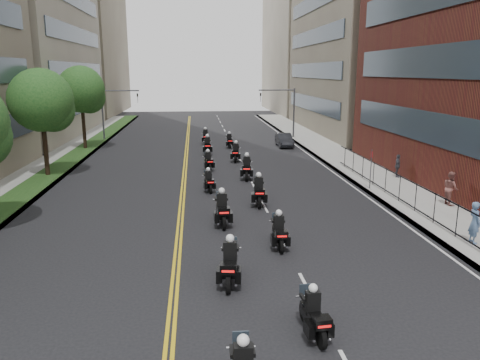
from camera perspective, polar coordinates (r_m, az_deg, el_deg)
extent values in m
cube|color=gray|center=(37.88, 14.04, 1.53)|extent=(4.00, 90.00, 0.15)
cube|color=gray|center=(37.49, -23.09, 0.75)|extent=(4.00, 90.00, 0.15)
cube|color=#163A15|center=(37.24, -21.93, 0.92)|extent=(2.00, 90.00, 0.04)
cube|color=#333F4C|center=(30.89, 22.74, 4.80)|extent=(0.12, 25.80, 1.80)
cube|color=#333F4C|center=(30.64, 23.41, 12.21)|extent=(0.12, 25.80, 1.80)
cube|color=#756656|center=(62.49, 16.20, 19.59)|extent=(15.00, 28.00, 30.00)
cube|color=#333F4C|center=(59.89, 8.67, 9.21)|extent=(0.12, 24.08, 1.80)
cube|color=#333F4C|center=(59.76, 8.80, 13.04)|extent=(0.12, 24.08, 1.80)
cube|color=#333F4C|center=(59.90, 8.94, 16.87)|extent=(0.12, 24.08, 1.80)
cube|color=#333F4C|center=(60.30, 9.08, 20.66)|extent=(0.12, 24.08, 1.80)
cube|color=gray|center=(90.86, 8.93, 16.49)|extent=(15.00, 28.00, 26.00)
cube|color=#333F4C|center=(59.60, -18.67, 8.67)|extent=(0.12, 24.08, 1.80)
cube|color=#333F4C|center=(59.47, -18.96, 12.50)|extent=(0.12, 24.08, 1.80)
cube|color=#333F4C|center=(59.61, -19.25, 16.34)|extent=(0.12, 24.08, 1.80)
cube|color=#756656|center=(90.69, -19.95, 15.89)|extent=(16.00, 28.00, 26.00)
cube|color=black|center=(25.51, 21.73, -1.04)|extent=(0.05, 28.00, 0.05)
cube|color=black|center=(25.84, 21.48, -3.83)|extent=(0.05, 28.00, 0.05)
cylinder|color=black|center=(35.90, -22.69, 4.30)|extent=(0.32, 0.32, 5.11)
sphere|color=#184A1C|center=(35.62, -23.11, 8.94)|extent=(4.40, 4.40, 4.40)
sphere|color=#184A1C|center=(35.88, -21.89, 7.90)|extent=(3.08, 3.08, 3.08)
cylinder|color=black|center=(47.40, -18.54, 6.72)|extent=(0.32, 0.32, 5.39)
sphere|color=#184A1C|center=(47.19, -18.81, 10.43)|extent=(4.40, 4.40, 4.40)
sphere|color=#184A1C|center=(47.48, -17.92, 9.57)|extent=(3.08, 3.08, 3.08)
cylinder|color=#3F3F44|center=(53.33, 6.58, 8.06)|extent=(0.18, 0.18, 5.60)
cylinder|color=#3F3F44|center=(52.79, 4.49, 10.88)|extent=(4.00, 0.14, 0.14)
imported|color=black|center=(52.54, 2.52, 10.02)|extent=(0.16, 0.20, 1.00)
cylinder|color=#3F3F44|center=(53.09, -16.39, 7.59)|extent=(0.18, 0.18, 5.60)
cylinder|color=#3F3F44|center=(52.59, -14.40, 10.51)|extent=(4.00, 0.14, 0.14)
imported|color=black|center=(52.39, -12.38, 9.73)|extent=(0.16, 0.20, 1.00)
cube|color=black|center=(11.30, 0.39, -20.80)|extent=(0.45, 0.29, 0.62)
sphere|color=white|center=(11.08, 0.39, -18.96)|extent=(0.29, 0.29, 0.29)
cylinder|color=black|center=(13.68, 9.89, -18.45)|extent=(0.18, 0.64, 0.63)
cylinder|color=black|center=(14.87, 7.85, -15.60)|extent=(0.18, 0.64, 0.63)
cube|color=black|center=(14.14, 8.86, -16.06)|extent=(0.50, 1.27, 0.37)
cube|color=silver|center=(14.28, 8.76, -16.72)|extent=(0.39, 0.54, 0.28)
cube|color=black|center=(13.43, 9.98, -16.71)|extent=(0.51, 0.43, 0.29)
cube|color=red|center=(13.29, 10.28, -17.17)|extent=(0.37, 0.06, 0.06)
cube|color=black|center=(13.96, 8.86, -14.32)|extent=(0.43, 0.29, 0.57)
sphere|color=white|center=(13.80, 8.91, -12.88)|extent=(0.27, 0.27, 0.27)
cylinder|color=black|center=(16.37, -1.41, -12.46)|extent=(0.25, 0.74, 0.73)
cylinder|color=black|center=(17.92, -1.05, -10.10)|extent=(0.25, 0.74, 0.73)
cube|color=black|center=(17.02, -1.22, -10.31)|extent=(0.64, 1.49, 0.43)
cube|color=silver|center=(17.17, -1.21, -10.99)|extent=(0.48, 0.64, 0.32)
cube|color=black|center=(16.14, -1.42, -10.68)|extent=(0.61, 0.52, 0.34)
cube|color=red|center=(15.94, -1.47, -11.07)|extent=(0.43, 0.09, 0.07)
cube|color=black|center=(16.87, -1.22, -8.57)|extent=(0.51, 0.36, 0.66)
sphere|color=white|center=(16.71, -1.23, -7.13)|extent=(0.31, 0.31, 0.31)
cylinder|color=black|center=(19.75, 5.04, -7.99)|extent=(0.16, 0.67, 0.67)
cylinder|color=black|center=(21.20, 4.42, -6.47)|extent=(0.16, 0.67, 0.67)
cube|color=black|center=(20.38, 4.73, -6.48)|extent=(0.46, 1.34, 0.39)
cube|color=silver|center=(20.50, 4.70, -7.03)|extent=(0.39, 0.55, 0.29)
cube|color=black|center=(19.57, 5.07, -6.60)|extent=(0.52, 0.43, 0.31)
cube|color=red|center=(19.38, 5.16, -6.86)|extent=(0.39, 0.04, 0.07)
cube|color=black|center=(20.27, 4.74, -5.13)|extent=(0.44, 0.29, 0.61)
sphere|color=white|center=(20.15, 4.76, -4.01)|extent=(0.28, 0.28, 0.28)
cylinder|color=black|center=(22.46, -1.99, -5.19)|extent=(0.18, 0.76, 0.75)
cylinder|color=black|center=(24.14, -2.40, -3.88)|extent=(0.18, 0.76, 0.75)
cube|color=black|center=(23.20, -2.21, -3.79)|extent=(0.52, 1.51, 0.44)
cube|color=silver|center=(23.33, -2.22, -4.35)|extent=(0.44, 0.62, 0.33)
cube|color=black|center=(22.28, -2.00, -3.79)|extent=(0.59, 0.48, 0.35)
cube|color=red|center=(22.07, -1.94, -4.02)|extent=(0.44, 0.05, 0.08)
cube|color=black|center=(23.10, -2.24, -2.44)|extent=(0.50, 0.33, 0.69)
sphere|color=white|center=(22.99, -2.25, -1.32)|extent=(0.32, 0.32, 0.32)
cylinder|color=black|center=(25.86, 2.38, -2.72)|extent=(0.22, 0.77, 0.76)
cylinder|color=black|center=(27.57, 2.18, -1.71)|extent=(0.22, 0.77, 0.76)
cube|color=black|center=(26.63, 2.28, -1.55)|extent=(0.59, 1.53, 0.44)
cube|color=silver|center=(26.75, 2.27, -2.05)|extent=(0.47, 0.64, 0.33)
cube|color=black|center=(25.71, 2.39, -1.48)|extent=(0.61, 0.51, 0.36)
cube|color=red|center=(25.49, 2.42, -1.66)|extent=(0.45, 0.07, 0.08)
cube|color=black|center=(26.55, 2.29, -0.36)|extent=(0.51, 0.35, 0.69)
sphere|color=white|center=(26.46, 2.29, 0.63)|extent=(0.32, 0.32, 0.32)
cylinder|color=black|center=(29.07, -3.64, -1.09)|extent=(0.20, 0.62, 0.61)
cylinder|color=black|center=(30.46, -4.07, -0.44)|extent=(0.20, 0.62, 0.61)
cube|color=black|center=(29.71, -3.87, -0.28)|extent=(0.53, 1.26, 0.36)
cube|color=silver|center=(29.80, -3.87, -0.65)|extent=(0.40, 0.54, 0.27)
cube|color=black|center=(28.96, -3.65, -0.19)|extent=(0.51, 0.43, 0.29)
cube|color=red|center=(28.78, -3.59, -0.31)|extent=(0.36, 0.07, 0.06)
cube|color=black|center=(29.65, -3.89, 0.59)|extent=(0.43, 0.30, 0.56)
sphere|color=white|center=(29.58, -3.91, 1.31)|extent=(0.26, 0.26, 0.26)
cylinder|color=black|center=(32.20, 0.81, 0.47)|extent=(0.25, 0.77, 0.76)
cylinder|color=black|center=(33.94, 0.85, 1.13)|extent=(0.25, 0.77, 0.76)
cube|color=black|center=(33.00, 0.83, 1.34)|extent=(0.65, 1.55, 0.45)
cube|color=silver|center=(33.11, 0.83, 0.92)|extent=(0.49, 0.66, 0.33)
cube|color=black|center=(32.08, 0.82, 1.48)|extent=(0.63, 0.53, 0.36)
cube|color=red|center=(31.85, 0.81, 1.36)|extent=(0.45, 0.09, 0.08)
cube|color=black|center=(32.95, 0.84, 2.31)|extent=(0.52, 0.37, 0.69)
sphere|color=white|center=(32.88, 0.84, 3.11)|extent=(0.32, 0.32, 0.32)
cylinder|color=black|center=(35.39, -3.69, 1.52)|extent=(0.22, 0.67, 0.65)
cylinder|color=black|center=(36.88, -4.10, 1.98)|extent=(0.22, 0.67, 0.65)
cube|color=black|center=(36.08, -3.90, 2.17)|extent=(0.58, 1.34, 0.39)
cube|color=silver|center=(36.17, -3.91, 1.84)|extent=(0.43, 0.57, 0.29)
cube|color=black|center=(35.29, -3.70, 2.31)|extent=(0.55, 0.47, 0.31)
cube|color=red|center=(35.10, -3.65, 2.22)|extent=(0.39, 0.08, 0.07)
cube|color=black|center=(36.04, -3.93, 2.94)|extent=(0.46, 0.32, 0.60)
sphere|color=white|center=(35.98, -3.94, 3.58)|extent=(0.28, 0.28, 0.28)
cylinder|color=black|center=(38.76, -0.57, 2.61)|extent=(0.24, 0.73, 0.71)
cylinder|color=black|center=(40.42, -0.45, 3.04)|extent=(0.24, 0.73, 0.71)
cube|color=black|center=(39.54, -0.51, 3.25)|extent=(0.63, 1.47, 0.42)
cube|color=silver|center=(39.63, -0.50, 2.92)|extent=(0.47, 0.63, 0.32)
cube|color=black|center=(38.67, -0.57, 3.41)|extent=(0.60, 0.51, 0.34)
cube|color=red|center=(38.45, -0.58, 3.32)|extent=(0.42, 0.09, 0.07)
cube|color=black|center=(39.50, -0.50, 4.02)|extent=(0.50, 0.35, 0.65)
sphere|color=white|center=(39.45, -0.51, 4.65)|extent=(0.30, 0.30, 0.30)
cylinder|color=black|center=(42.28, -3.96, 3.48)|extent=(0.16, 0.74, 0.74)
cylinder|color=black|center=(44.00, -4.00, 3.86)|extent=(0.16, 0.74, 0.74)
cube|color=black|center=(43.09, -3.99, 4.07)|extent=(0.47, 1.48, 0.44)
cube|color=silver|center=(43.18, -3.99, 3.76)|extent=(0.42, 0.60, 0.33)
cube|color=black|center=(42.19, -3.98, 4.24)|extent=(0.57, 0.46, 0.35)
cube|color=red|center=(41.97, -3.97, 4.16)|extent=(0.44, 0.04, 0.08)
cube|color=black|center=(43.06, -4.00, 4.80)|extent=(0.48, 0.31, 0.68)
sphere|color=white|center=(43.01, -4.01, 5.41)|extent=(0.32, 0.32, 0.32)
cylinder|color=black|center=(45.99, -1.22, 4.23)|extent=(0.14, 0.65, 0.65)
cylinder|color=black|center=(47.48, -1.39, 4.51)|extent=(0.14, 0.65, 0.65)
cube|color=black|center=(46.69, -1.31, 4.70)|extent=(0.42, 1.29, 0.38)
cube|color=silver|center=(46.77, -1.31, 4.44)|extent=(0.37, 0.53, 0.28)
cube|color=black|center=(45.91, -1.23, 4.84)|extent=(0.50, 0.41, 0.30)
cube|color=red|center=(45.72, -1.20, 4.78)|extent=(0.38, 0.03, 0.07)
cube|color=black|center=(46.67, -1.32, 5.28)|extent=(0.42, 0.27, 0.59)
sphere|color=white|center=(46.63, -1.32, 5.77)|extent=(0.28, 0.28, 0.28)
cylinder|color=black|center=(48.65, -4.19, 4.72)|extent=(0.15, 0.70, 0.70)
cylinder|color=black|center=(50.28, -4.26, 4.99)|extent=(0.15, 0.70, 0.70)
cube|color=black|center=(49.42, -4.23, 5.19)|extent=(0.45, 1.39, 0.41)
cube|color=silver|center=(49.51, -4.23, 4.93)|extent=(0.40, 0.57, 0.31)
cube|color=black|center=(48.57, -4.20, 5.34)|extent=(0.54, 0.44, 0.33)
cube|color=red|center=(48.36, -4.19, 5.29)|extent=(0.41, 0.04, 0.07)
cube|color=black|center=(49.41, -4.24, 5.79)|extent=(0.46, 0.29, 0.64)
sphere|color=white|center=(49.36, -4.25, 6.29)|extent=(0.30, 0.30, 0.30)
imported|color=black|center=(47.54, 5.41, 4.87)|extent=(1.47, 4.01, 1.31)
imported|color=slate|center=(22.65, 26.70, -4.63)|extent=(0.45, 0.68, 1.84)
imported|color=brown|center=(28.53, 24.29, -0.90)|extent=(0.73, 0.93, 1.88)
imported|color=#45454D|center=(34.60, 18.66, 1.64)|extent=(0.72, 1.03, 1.62)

